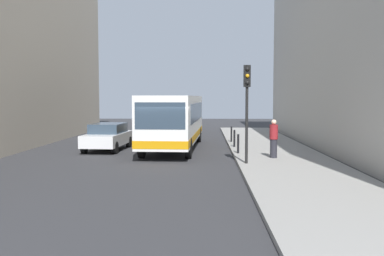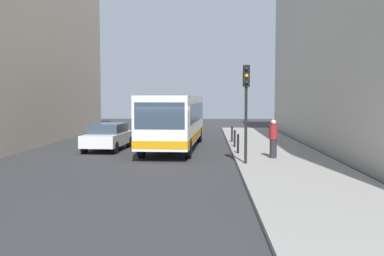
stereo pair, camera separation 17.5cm
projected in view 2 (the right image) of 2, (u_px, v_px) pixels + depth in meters
ground_plane at (166, 160)px, 20.57m from camera, size 80.00×80.00×0.00m
sidewalk at (282, 159)px, 20.36m from camera, size 4.40×40.00×0.15m
bus at (175, 118)px, 24.98m from camera, size 3.03×11.13×3.00m
car_beside_bus at (108, 136)px, 24.29m from camera, size 2.09×4.51×1.48m
car_behind_bus at (187, 123)px, 36.60m from camera, size 2.09×4.51×1.48m
traffic_light at (246, 95)px, 18.22m from camera, size 0.28×0.33×4.10m
bollard_near at (238, 144)px, 21.72m from camera, size 0.11×0.11×0.95m
bollard_mid at (235, 138)px, 24.57m from camera, size 0.11×0.11×0.95m
bollard_far at (232, 134)px, 27.41m from camera, size 0.11×0.11×0.95m
pedestrian_near_signal at (273, 139)px, 20.06m from camera, size 0.38×0.38×1.76m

